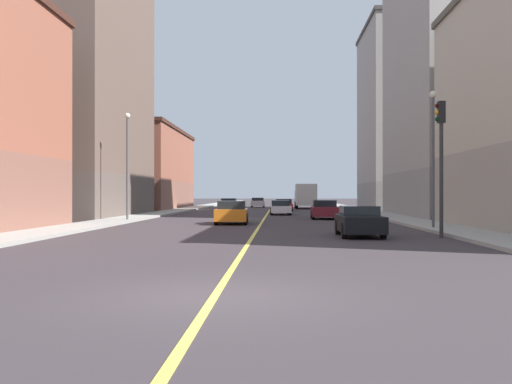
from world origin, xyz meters
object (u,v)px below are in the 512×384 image
object	(u,v)px
building_right_distant	(141,169)
car_silver	(258,202)
car_white	(280,208)
car_orange	(232,213)
car_black	(359,221)
car_maroon	(324,210)
street_lamp_right_near	(127,155)
building_right_midblock	(72,86)
box_truck	(306,196)
traffic_light_left_near	(441,149)
building_left_far	(407,118)
car_red	(284,205)
building_left_mid	(461,67)
street_lamp_left_near	(433,144)
car_teal	(229,204)

from	to	relation	value
building_right_distant	car_silver	size ratio (longest dim) A/B	5.21
car_white	car_orange	bearing A→B (deg)	-101.01
car_black	car_maroon	distance (m)	16.89
street_lamp_right_near	building_right_midblock	bearing A→B (deg)	129.53
box_truck	traffic_light_left_near	bearing A→B (deg)	-85.56
building_left_far	car_maroon	world-z (taller)	building_left_far
car_black	building_right_distant	bearing A→B (deg)	115.20
car_red	building_right_midblock	bearing A→B (deg)	-137.86
traffic_light_left_near	car_maroon	bearing A→B (deg)	101.08
building_right_midblock	street_lamp_right_near	size ratio (longest dim) A/B	3.00
building_left_mid	car_silver	bearing A→B (deg)	119.43
building_right_midblock	car_silver	distance (m)	35.77
traffic_light_left_near	street_lamp_left_near	bearing A→B (deg)	78.40
car_red	car_black	bearing A→B (deg)	-85.26
car_red	box_truck	xyz separation A→B (m)	(2.70, 9.11, 0.96)
car_teal	car_white	distance (m)	15.04
building_left_mid	car_red	bearing A→B (deg)	133.18
car_orange	car_red	bearing A→B (deg)	82.64
building_left_mid	box_truck	bearing A→B (deg)	115.18
building_left_mid	building_right_distant	bearing A→B (deg)	144.97
building_right_distant	car_teal	size ratio (longest dim) A/B	5.18
car_teal	car_maroon	distance (m)	23.81
traffic_light_left_near	car_orange	xyz separation A→B (m)	(-9.62, 10.53, -3.02)
building_right_midblock	traffic_light_left_near	bearing A→B (deg)	-41.96
street_lamp_left_near	street_lamp_right_near	bearing A→B (deg)	155.80
street_lamp_left_near	car_white	bearing A→B (deg)	110.22
car_white	car_orange	xyz separation A→B (m)	(-2.97, -15.24, 0.05)
building_left_mid	car_maroon	size ratio (longest dim) A/B	5.70
building_left_far	car_black	distance (m)	42.72
street_lamp_right_near	car_white	xyz separation A→B (m)	(10.05, 12.85, -3.78)
car_white	car_red	world-z (taller)	car_red
building_right_distant	traffic_light_left_near	world-z (taller)	building_right_distant
building_right_midblock	street_lamp_left_near	distance (m)	29.91
street_lamp_right_near	box_truck	bearing A→B (deg)	68.14
traffic_light_left_near	box_truck	bearing A→B (deg)	94.44
street_lamp_left_near	street_lamp_right_near	size ratio (longest dim) A/B	0.98
building_right_distant	street_lamp_right_near	world-z (taller)	building_right_distant
street_lamp_left_near	car_silver	world-z (taller)	street_lamp_left_near
car_teal	box_truck	size ratio (longest dim) A/B	0.60
building_right_distant	building_left_mid	bearing A→B (deg)	-35.03
building_left_mid	box_truck	world-z (taller)	building_left_mid
car_teal	box_truck	world-z (taller)	box_truck
building_left_far	box_truck	size ratio (longest dim) A/B	2.94
building_right_midblock	car_white	distance (m)	20.03
building_left_mid	car_orange	world-z (taller)	building_left_mid
car_maroon	street_lamp_right_near	bearing A→B (deg)	-160.56
traffic_light_left_near	car_red	bearing A→B (deg)	99.69
street_lamp_left_near	building_right_distant	bearing A→B (deg)	122.35
building_left_far	car_silver	distance (m)	23.22
building_right_distant	street_lamp_right_near	xyz separation A→B (m)	(6.72, -30.61, -0.42)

